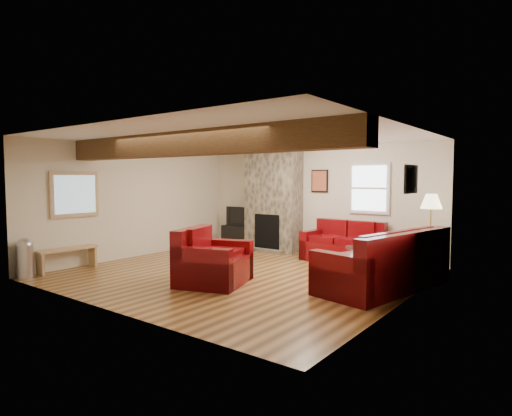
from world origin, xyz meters
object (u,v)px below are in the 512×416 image
at_px(sofa_three, 384,259).
at_px(armchair_red, 214,256).
at_px(tv_cabinet, 242,236).
at_px(coffee_table, 372,261).
at_px(television, 242,216).
at_px(loveseat, 342,241).
at_px(floor_lamp, 431,206).

distance_m(sofa_three, armchair_red, 2.77).
bearing_deg(tv_cabinet, armchair_red, -57.77).
distance_m(coffee_table, tv_cabinet, 4.08).
distance_m(armchair_red, tv_cabinet, 3.97).
bearing_deg(coffee_table, sofa_three, -58.37).
bearing_deg(coffee_table, television, 165.15).
height_order(loveseat, armchair_red, armchair_red).
xyz_separation_m(sofa_three, loveseat, (-1.50, 1.64, -0.05)).
distance_m(sofa_three, tv_cabinet, 4.90).
height_order(loveseat, coffee_table, loveseat).
height_order(armchair_red, floor_lamp, floor_lamp).
bearing_deg(coffee_table, floor_lamp, 33.56).
relative_size(armchair_red, television, 1.33).
bearing_deg(tv_cabinet, floor_lamp, -5.53).
xyz_separation_m(loveseat, floor_lamp, (1.82, -0.17, 0.84)).
bearing_deg(floor_lamp, television, 174.47).
relative_size(tv_cabinet, floor_lamp, 0.72).
xyz_separation_m(sofa_three, floor_lamp, (0.32, 1.47, 0.79)).
xyz_separation_m(loveseat, tv_cabinet, (-2.99, 0.30, -0.16)).
bearing_deg(loveseat, floor_lamp, -2.84).
relative_size(coffee_table, television, 1.14).
xyz_separation_m(armchair_red, television, (-2.12, 3.36, 0.31)).
xyz_separation_m(sofa_three, coffee_table, (-0.55, 0.90, -0.23)).
relative_size(sofa_three, loveseat, 1.52).
bearing_deg(floor_lamp, coffee_table, -146.44).
bearing_deg(armchair_red, coffee_table, -56.77).
bearing_deg(floor_lamp, tv_cabinet, 174.47).
bearing_deg(armchair_red, television, 13.76).
xyz_separation_m(sofa_three, television, (-4.49, 1.94, 0.31)).
bearing_deg(sofa_three, loveseat, -125.81).
distance_m(loveseat, television, 3.03).
distance_m(sofa_three, floor_lamp, 1.70).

